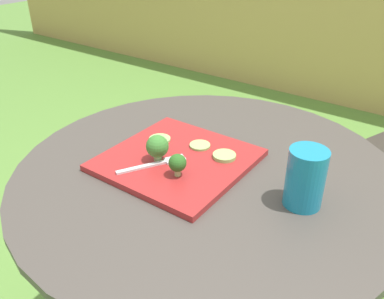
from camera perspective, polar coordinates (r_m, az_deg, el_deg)
patio_table at (r=1.06m, az=1.84°, el=-15.50°), size 0.84×0.84×0.73m
salad_plate at (r=0.90m, az=-2.09°, el=-1.45°), size 0.30×0.30×0.01m
drinking_glass at (r=0.78m, az=15.59°, el=-4.34°), size 0.07×0.07×0.12m
fork at (r=0.87m, az=-4.81°, el=-1.95°), size 0.09×0.14×0.00m
broccoli_floret_0 at (r=0.82m, az=-2.06°, el=-1.95°), size 0.04×0.04×0.05m
broccoli_floret_1 at (r=0.87m, az=-4.91°, el=0.40°), size 0.05×0.05×0.06m
cucumber_slice_0 at (r=0.97m, az=-4.57°, el=1.47°), size 0.05×0.05×0.01m
cucumber_slice_1 at (r=0.94m, az=1.12°, el=0.59°), size 0.05×0.05×0.01m
cucumber_slice_2 at (r=0.90m, az=4.58°, el=-0.90°), size 0.05×0.05×0.01m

